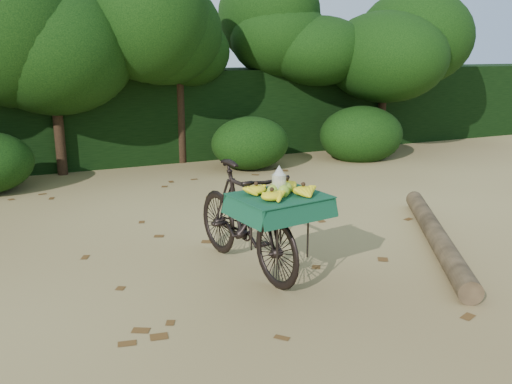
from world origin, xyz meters
name	(u,v)px	position (x,y,z in m)	size (l,w,h in m)	color
ground	(281,258)	(0.00, 0.00, 0.00)	(80.00, 80.00, 0.00)	tan
vendor_bicycle	(246,217)	(-0.48, -0.14, 0.57)	(0.93, 1.93, 1.11)	black
fallen_log	(436,235)	(1.83, -0.35, 0.11)	(0.23, 0.23, 3.17)	brown
hedge_backdrop	(146,114)	(0.00, 6.30, 0.90)	(26.00, 1.80, 1.80)	black
tree_row	(118,61)	(-0.65, 5.50, 2.00)	(14.50, 2.00, 4.00)	black
bush_clumps	(200,150)	(0.50, 4.30, 0.45)	(8.80, 1.70, 0.90)	black
leaf_litter	(257,239)	(0.00, 0.65, 0.01)	(7.00, 7.30, 0.01)	#523316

